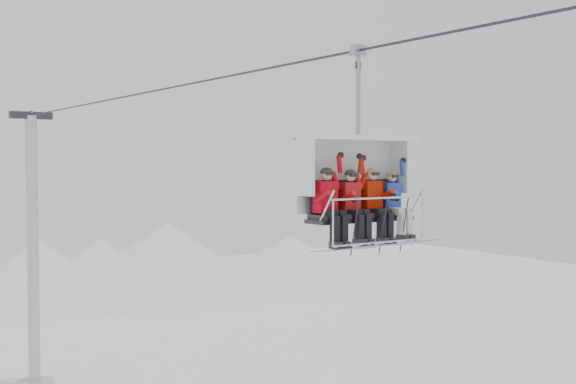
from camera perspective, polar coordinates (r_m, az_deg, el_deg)
lift_tower_right at (r=37.49m, az=-19.49°, el=-5.82°), size 2.00×1.80×13.48m
haul_cable at (r=16.98m, az=0.00°, el=10.05°), size 0.06×50.00×0.06m
chairlift_carrier at (r=14.92m, az=5.21°, el=1.15°), size 2.57×1.17×3.98m
skier_far_left at (r=14.15m, az=3.25°, el=-0.89°), size 0.42×1.69×1.68m
skier_center_left at (r=14.52m, az=5.16°, el=-0.89°), size 0.40×1.69×1.61m
skier_center_right at (r=14.90m, az=6.86°, el=-0.77°), size 0.42×1.69×1.65m
skier_far_right at (r=15.26m, az=8.41°, el=-0.82°), size 0.39×1.69×1.55m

